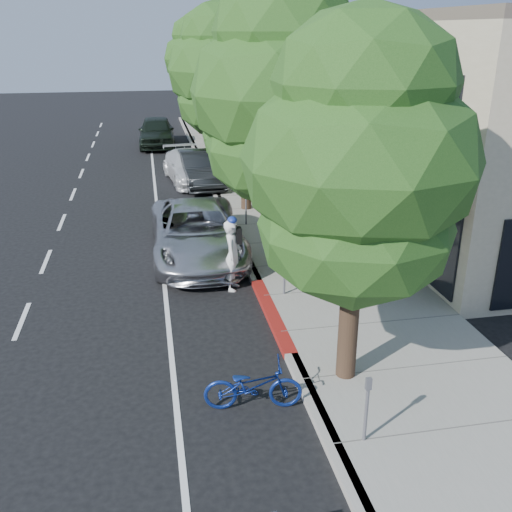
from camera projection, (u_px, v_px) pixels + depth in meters
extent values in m
plane|color=black|center=(281.00, 337.00, 13.53)|extent=(120.00, 120.00, 0.00)
cube|color=gray|center=(292.00, 223.00, 21.20)|extent=(4.60, 56.00, 0.15)
cube|color=#9E998E|center=(231.00, 227.00, 20.80)|extent=(0.30, 56.00, 0.15)
cube|color=maroon|center=(272.00, 315.00, 14.41)|extent=(0.32, 4.00, 0.15)
cube|color=beige|center=(381.00, 96.00, 30.33)|extent=(10.00, 36.00, 7.00)
cylinder|color=black|center=(349.00, 325.00, 11.38)|extent=(0.40, 0.40, 2.62)
ellipsoid|color=#1D4815|center=(355.00, 227.00, 10.61)|extent=(3.70, 3.70, 2.96)
ellipsoid|color=#1D4815|center=(360.00, 160.00, 10.14)|extent=(4.35, 4.35, 3.48)
ellipsoid|color=#1D4815|center=(365.00, 81.00, 9.65)|extent=(3.26, 3.26, 2.61)
cylinder|color=black|center=(281.00, 223.00, 16.79)|extent=(0.40, 0.40, 2.95)
ellipsoid|color=#1D4815|center=(282.00, 145.00, 15.93)|extent=(4.38, 4.38, 3.50)
ellipsoid|color=#1D4815|center=(283.00, 92.00, 15.40)|extent=(5.15, 5.15, 4.12)
ellipsoid|color=#1D4815|center=(284.00, 31.00, 14.84)|extent=(3.87, 3.87, 3.09)
cylinder|color=black|center=(246.00, 183.00, 22.37)|extent=(0.40, 0.40, 2.37)
ellipsoid|color=#1D4815|center=(246.00, 135.00, 21.69)|extent=(3.38, 3.38, 2.70)
ellipsoid|color=#1D4815|center=(245.00, 104.00, 21.26)|extent=(3.97, 3.97, 3.18)
ellipsoid|color=#1D4815|center=(245.00, 70.00, 20.81)|extent=(2.98, 2.98, 2.38)
cylinder|color=black|center=(225.00, 148.00, 27.76)|extent=(0.40, 0.40, 2.86)
ellipsoid|color=#1D4815|center=(224.00, 100.00, 26.93)|extent=(4.52, 4.52, 3.62)
ellipsoid|color=#1D4815|center=(223.00, 69.00, 26.41)|extent=(5.32, 5.32, 4.26)
ellipsoid|color=#1D4815|center=(223.00, 35.00, 25.87)|extent=(3.99, 3.99, 3.19)
cylinder|color=black|center=(211.00, 132.00, 33.32)|extent=(0.40, 0.40, 2.40)
ellipsoid|color=#1D4815|center=(210.00, 99.00, 32.62)|extent=(3.62, 3.62, 2.90)
ellipsoid|color=#1D4815|center=(209.00, 78.00, 32.19)|extent=(4.26, 4.26, 3.41)
ellipsoid|color=#1D4815|center=(209.00, 55.00, 31.73)|extent=(3.20, 3.20, 2.56)
cylinder|color=black|center=(201.00, 114.00, 38.72)|extent=(0.40, 0.40, 2.83)
ellipsoid|color=#1D4815|center=(200.00, 80.00, 37.89)|extent=(3.98, 3.98, 3.19)
ellipsoid|color=#1D4815|center=(199.00, 59.00, 37.39)|extent=(4.69, 4.69, 3.75)
ellipsoid|color=#1D4815|center=(198.00, 35.00, 36.85)|extent=(3.52, 3.52, 2.81)
imported|color=white|center=(233.00, 255.00, 15.68)|extent=(0.69, 0.85, 2.01)
imported|color=navy|center=(253.00, 386.00, 10.83)|extent=(1.95, 0.88, 0.99)
imported|color=#BDBCC2|center=(197.00, 232.00, 17.99)|extent=(2.82, 6.06, 1.68)
imported|color=black|center=(200.00, 169.00, 26.39)|extent=(2.00, 4.87, 1.57)
imported|color=silver|center=(190.00, 167.00, 27.08)|extent=(2.61, 5.15, 1.43)
imported|color=black|center=(157.00, 132.00, 35.30)|extent=(2.26, 5.33, 1.80)
imported|color=black|center=(301.00, 203.00, 20.69)|extent=(0.89, 0.78, 1.56)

